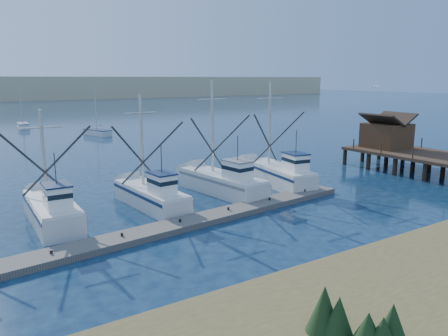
{
  "coord_description": "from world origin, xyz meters",
  "views": [
    {
      "loc": [
        -18.28,
        -17.54,
        9.31
      ],
      "look_at": [
        -1.79,
        8.0,
        3.05
      ],
      "focal_mm": 35.0,
      "sensor_mm": 36.0,
      "label": 1
    }
  ],
  "objects": [
    {
      "name": "ground",
      "position": [
        0.0,
        0.0,
        0.0
      ],
      "size": [
        500.0,
        500.0,
        0.0
      ],
      "primitive_type": "plane",
      "color": "#0C1B36",
      "rests_on": "ground"
    },
    {
      "name": "floating_dock",
      "position": [
        -6.33,
        6.11,
        0.19
      ],
      "size": [
        29.27,
        5.23,
        0.39
      ],
      "primitive_type": "cube",
      "rotation": [
        0.0,
        0.0,
        0.11
      ],
      "color": "#605B56",
      "rests_on": "ground"
    },
    {
      "name": "timber_pier",
      "position": [
        21.5,
        8.46,
        2.57
      ],
      "size": [
        7.0,
        20.0,
        8.0
      ],
      "color": "black",
      "rests_on": "ground"
    },
    {
      "name": "trawler_fleet",
      "position": [
        -6.06,
        11.28,
        0.97
      ],
      "size": [
        28.76,
        8.93,
        9.14
      ],
      "color": "silver",
      "rests_on": "ground"
    },
    {
      "name": "sailboat_near",
      "position": [
        3.18,
        54.53,
        0.49
      ],
      "size": [
        3.37,
        5.93,
        8.1
      ],
      "rotation": [
        0.0,
        0.0,
        0.29
      ],
      "color": "silver",
      "rests_on": "ground"
    },
    {
      "name": "sailboat_far",
      "position": [
        -5.56,
        72.49,
        0.5
      ],
      "size": [
        2.05,
        5.46,
        8.1
      ],
      "rotation": [
        0.0,
        0.0,
        -0.06
      ],
      "color": "silver",
      "rests_on": "ground"
    },
    {
      "name": "flying_gull",
      "position": [
        16.18,
        9.76,
        8.55
      ],
      "size": [
        1.16,
        0.21,
        0.21
      ],
      "color": "white",
      "rests_on": "ground"
    }
  ]
}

